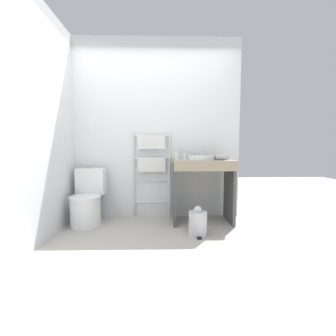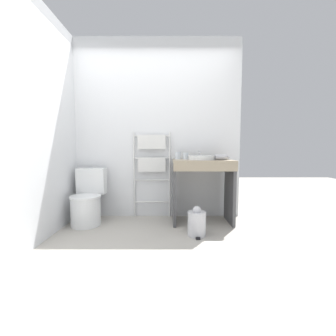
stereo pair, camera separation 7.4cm
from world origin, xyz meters
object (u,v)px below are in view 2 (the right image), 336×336
Objects in this scene: towel_radiator at (152,159)px; cup_near_edge at (186,156)px; cup_near_wall at (178,156)px; sink_basin at (202,157)px; toilet at (88,201)px; hair_dryer at (222,157)px; trash_bin at (197,223)px.

cup_near_edge is at bearing -13.63° from towel_radiator.
towel_radiator is 0.40m from cup_near_wall.
cup_near_wall reaches higher than sink_basin.
towel_radiator is (0.86, 0.29, 0.56)m from toilet.
toilet is 3.75× the size of hair_dryer.
toilet is at bearing -178.25° from sink_basin.
toilet is 2.16× the size of trash_bin.
cup_near_wall is at bearing 158.78° from hair_dryer.
towel_radiator is at bearing 18.83° from toilet.
towel_radiator is at bearing 162.28° from hair_dryer.
cup_near_wall is 1.07× the size of cup_near_edge.
cup_near_wall is 0.12m from cup_near_edge.
hair_dryer is at bearing -13.27° from sink_basin.
cup_near_edge reaches higher than toilet.
towel_radiator is at bearing 128.67° from trash_bin.
cup_near_edge reaches higher than trash_bin.
towel_radiator is 13.05× the size of cup_near_edge.
hair_dryer is (0.96, -0.31, 0.03)m from towel_radiator.
toilet is 7.82× the size of cup_near_edge.
trash_bin is (-0.12, -0.48, -0.76)m from sink_basin.
hair_dryer is at bearing -17.72° from towel_radiator.
cup_near_wall is at bearing 107.13° from trash_bin.
towel_radiator reaches higher than sink_basin.
towel_radiator is 6.25× the size of hair_dryer.
towel_radiator is at bearing 160.73° from sink_basin.
cup_near_wall reaches higher than toilet.
sink_basin reaches higher than trash_bin.
cup_near_wall is (1.25, 0.21, 0.61)m from toilet.
sink_basin is 3.54× the size of cup_near_wall.
toilet is 7.34× the size of cup_near_wall.
cup_near_edge is 0.99m from trash_bin.
hair_dryer is at bearing -21.22° from cup_near_wall.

